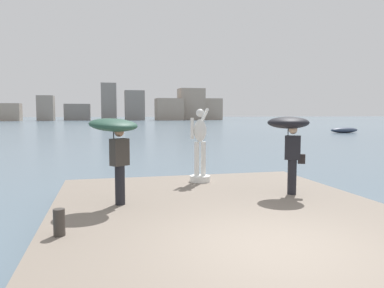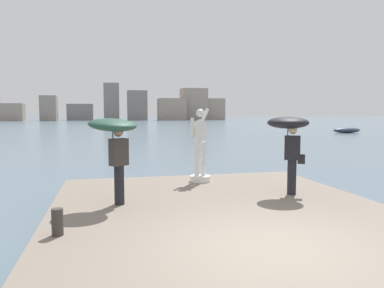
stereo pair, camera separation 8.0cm
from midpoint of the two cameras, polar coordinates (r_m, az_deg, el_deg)
name	(u,v)px [view 1 (the left image)]	position (r m, az deg, el deg)	size (l,w,h in m)	color
ground_plane	(125,134)	(45.28, -10.32, 1.58)	(400.00, 400.00, 0.00)	slate
pier	(231,224)	(7.75, 5.76, -12.08)	(7.29, 9.72, 0.40)	slate
statue_white_figure	(200,151)	(11.06, 1.02, -1.06)	(0.61, 0.87, 2.20)	white
onlooker_left	(115,135)	(8.36, -11.95, 1.32)	(1.47, 1.48, 1.97)	black
onlooker_right	(289,132)	(9.64, 14.45, 1.81)	(1.40, 1.40, 1.96)	black
mooring_bollard	(59,222)	(6.73, -19.97, -11.19)	(0.19, 0.19, 0.45)	#38332D
boat_mid	(344,130)	(49.81, 22.20, 1.98)	(3.69, 1.39, 0.68)	#2D384C
distant_skyline	(127,107)	(130.24, -9.91, 5.53)	(84.75, 13.11, 12.53)	gray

